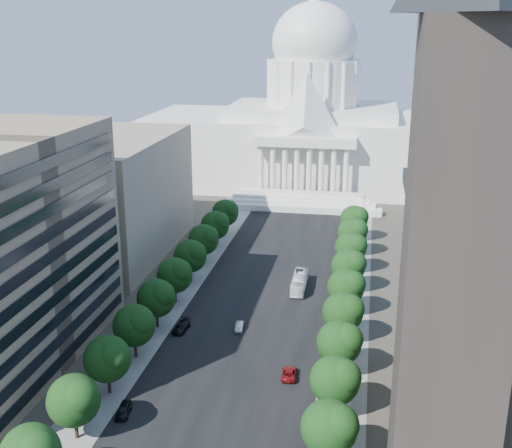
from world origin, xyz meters
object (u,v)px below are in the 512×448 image
Objects in this scene: car_dark_a at (124,410)px; city_bus at (299,282)px; car_silver at (239,327)px; car_red at (289,373)px; car_dark_b at (181,327)px.

city_bus is (20.78, 53.06, 0.89)m from car_dark_a.
car_silver is at bearing 62.06° from car_dark_a.
car_dark_a is 1.16× the size of car_silver.
car_red is at bearing -58.99° from car_silver.
car_silver is 19.67m from car_red.
car_dark_a is 56.99m from city_bus.
car_dark_a is at bearing -86.35° from car_dark_b.
car_silver is at bearing -56.38° from car_red.
car_red is at bearing -25.55° from car_dark_b.
car_dark_b is at bearing -130.39° from city_bus.
car_silver is at bearing -113.38° from city_bus.
city_bus is (-2.63, 37.80, 0.96)m from car_red.
car_red is 26.46m from car_dark_b.
city_bus is (20.19, 24.42, 0.88)m from car_dark_b.
city_bus reaches higher than car_dark_a.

